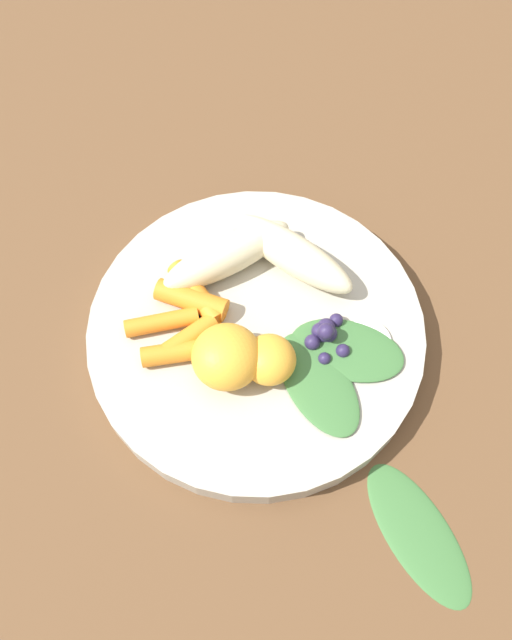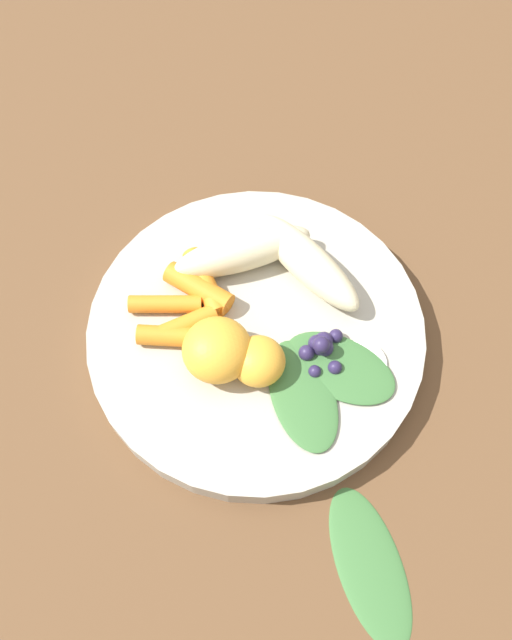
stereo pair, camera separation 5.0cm
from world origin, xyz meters
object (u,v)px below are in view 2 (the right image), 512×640
bowl (256,332)px  kale_leaf_stray (370,565)px  orange_segment_near (260,361)px  banana_peeled_left (243,251)px  banana_peeled_right (307,261)px

bowl → kale_leaf_stray: bowl is taller
bowl → orange_segment_near: orange_segment_near is taller
banana_peeled_left → kale_leaf_stray: banana_peeled_left is taller
orange_segment_near → kale_leaf_stray: bearing=26.1°
banana_peeled_right → kale_leaf_stray: banana_peeled_right is taller
bowl → banana_peeled_right: 0.07m
banana_peeled_left → kale_leaf_stray: size_ratio=1.04×
banana_peeled_right → orange_segment_near: bearing=115.9°
bowl → banana_peeled_right: banana_peeled_right is taller
bowl → banana_peeled_left: (-0.06, -0.01, 0.03)m
bowl → banana_peeled_right: size_ratio=2.32×
banana_peeled_left → orange_segment_near: size_ratio=2.84×
banana_peeled_left → orange_segment_near: banana_peeled_left is taller
kale_leaf_stray → banana_peeled_right: bearing=173.4°
bowl → kale_leaf_stray: 0.20m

